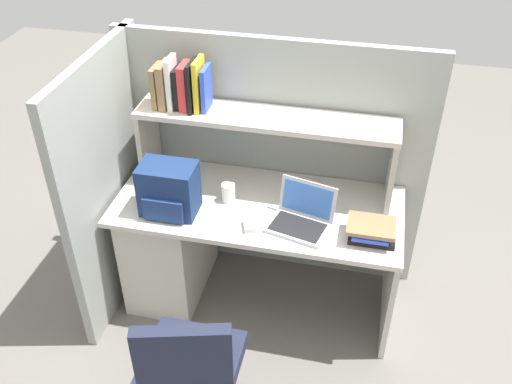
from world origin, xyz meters
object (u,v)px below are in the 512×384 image
(computer_mouse, at_px, (249,225))
(paper_cup, at_px, (228,193))
(office_chair, at_px, (191,383))
(laptop, at_px, (302,217))
(backpack, at_px, (169,190))

(computer_mouse, bearing_deg, paper_cup, 109.64)
(paper_cup, height_order, office_chair, office_chair)
(laptop, bearing_deg, backpack, -176.86)
(laptop, distance_m, paper_cup, 0.45)
(backpack, bearing_deg, office_chair, -66.46)
(laptop, xyz_separation_m, computer_mouse, (-0.26, -0.09, -0.03))
(paper_cup, xyz_separation_m, office_chair, (0.07, -0.96, -0.39))
(laptop, relative_size, office_chair, 0.39)
(backpack, xyz_separation_m, computer_mouse, (0.45, -0.05, -0.12))
(office_chair, bearing_deg, backpack, -81.29)
(paper_cup, relative_size, office_chair, 0.12)
(backpack, height_order, paper_cup, backpack)
(computer_mouse, height_order, paper_cup, paper_cup)
(office_chair, bearing_deg, laptop, -128.21)
(backpack, relative_size, computer_mouse, 2.88)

